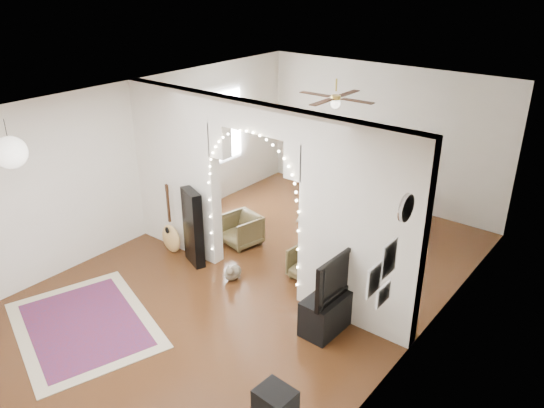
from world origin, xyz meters
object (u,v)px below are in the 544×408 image
Objects in this scene: acoustic_guitar at (170,228)px; dining_chair_left at (241,230)px; media_console at (333,308)px; bookcase at (339,185)px; dining_chair_right at (310,264)px; dining_table at (391,197)px.

dining_chair_left is (0.72, 0.91, -0.18)m from acoustic_guitar.
bookcase is (-1.55, 2.62, 0.49)m from media_console.
bookcase reaches higher than media_console.
acoustic_guitar is 1.02× the size of media_console.
acoustic_guitar is at bearing -157.04° from dining_chair_right.
acoustic_guitar is at bearing -116.06° from dining_chair_left.
dining_table is (2.47, 2.86, 0.24)m from acoustic_guitar.
dining_table is at bearing -7.61° from bookcase.
bookcase is at bearing 122.47° from media_console.
dining_chair_left is at bearing -126.59° from dining_table.
acoustic_guitar is at bearing -143.68° from bookcase.
dining_chair_left reaches higher than media_console.
media_console is at bearing 13.14° from acoustic_guitar.
media_console is 2.97m from dining_table.
media_console is 1.84× the size of dining_chair_right.
media_console is at bearing -72.06° from dining_table.
acoustic_guitar reaches higher than dining_chair_right.
dining_chair_left is 1.08× the size of dining_chair_right.
dining_chair_right is at bearing -90.86° from dining_table.
dining_chair_left is (-2.39, 0.91, 0.02)m from media_console.
dining_chair_right is at bearing -92.84° from bookcase.
dining_chair_right is (0.68, -1.87, -0.49)m from bookcase.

